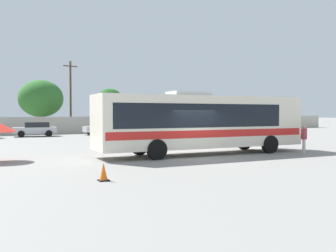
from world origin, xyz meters
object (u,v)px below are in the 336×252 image
at_px(attendant_by_bus_door, 304,137).
at_px(parked_car_third_silver, 104,128).
at_px(parked_car_second_silver, 35,129).
at_px(roadside_tree_midleft, 41,99).
at_px(coach_bus_cream_red, 201,121).
at_px(utility_pole_near, 71,95).
at_px(roadside_tree_midright, 110,100).
at_px(traffic_cone_on_apron, 104,172).

bearing_deg(attendant_by_bus_door, parked_car_third_silver, 101.61).
height_order(parked_car_second_silver, roadside_tree_midleft, roadside_tree_midleft).
height_order(coach_bus_cream_red, utility_pole_near, utility_pole_near).
height_order(coach_bus_cream_red, parked_car_second_silver, coach_bus_cream_red).
relative_size(parked_car_third_silver, roadside_tree_midleft, 0.64).
bearing_deg(parked_car_second_silver, parked_car_third_silver, -3.64).
bearing_deg(roadside_tree_midright, utility_pole_near, -150.61).
bearing_deg(coach_bus_cream_red, parked_car_third_silver, 87.23).
bearing_deg(utility_pole_near, roadside_tree_midleft, 147.38).
xyz_separation_m(coach_bus_cream_red, utility_pole_near, (-0.95, 27.76, 2.62)).
relative_size(coach_bus_cream_red, parked_car_third_silver, 3.03).
distance_m(coach_bus_cream_red, roadside_tree_midleft, 30.15).
bearing_deg(roadside_tree_midleft, utility_pole_near, -32.62).
bearing_deg(roadside_tree_midleft, parked_car_second_silver, -102.49).
bearing_deg(traffic_cone_on_apron, parked_car_second_silver, 86.87).
bearing_deg(utility_pole_near, attendant_by_bus_door, -77.37).
relative_size(coach_bus_cream_red, parked_car_second_silver, 2.92).
bearing_deg(roadside_tree_midright, coach_bus_cream_red, -99.46).
relative_size(coach_bus_cream_red, traffic_cone_on_apron, 19.49).
bearing_deg(traffic_cone_on_apron, parked_car_third_silver, 72.21).
xyz_separation_m(attendant_by_bus_door, roadside_tree_midright, (-0.57, 33.44, 3.23)).
height_order(parked_car_second_silver, utility_pole_near, utility_pole_near).
bearing_deg(utility_pole_near, traffic_cone_on_apron, -101.07).
xyz_separation_m(attendant_by_bus_door, parked_car_third_silver, (-4.76, 23.16, -0.18)).
xyz_separation_m(coach_bus_cream_red, roadside_tree_midright, (5.20, 31.22, 2.28)).
bearing_deg(parked_car_second_silver, coach_bus_cream_red, -74.40).
distance_m(roadside_tree_midright, traffic_cone_on_apron, 38.90).
relative_size(parked_car_second_silver, roadside_tree_midleft, 0.67).
relative_size(utility_pole_near, roadside_tree_midright, 1.51).
bearing_deg(roadside_tree_midright, roadside_tree_midleft, -171.22).
xyz_separation_m(coach_bus_cream_red, parked_car_third_silver, (1.01, 20.94, -1.13)).
bearing_deg(parked_car_third_silver, coach_bus_cream_red, -92.77).
relative_size(parked_car_second_silver, roadside_tree_midright, 0.75).
xyz_separation_m(parked_car_third_silver, utility_pole_near, (-1.96, 6.82, 3.75)).
relative_size(parked_car_second_silver, traffic_cone_on_apron, 6.68).
relative_size(roadside_tree_midleft, traffic_cone_on_apron, 10.02).
xyz_separation_m(roadside_tree_midleft, roadside_tree_midright, (9.31, 1.44, 0.05)).
bearing_deg(traffic_cone_on_apron, roadside_tree_midleft, 84.60).
distance_m(attendant_by_bus_door, roadside_tree_midleft, 33.64).
relative_size(roadside_tree_midright, traffic_cone_on_apron, 8.93).
bearing_deg(parked_car_second_silver, roadside_tree_midleft, 77.51).
xyz_separation_m(roadside_tree_midright, traffic_cone_on_apron, (-12.63, -36.59, -3.87)).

